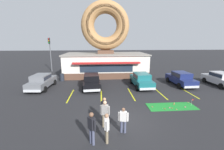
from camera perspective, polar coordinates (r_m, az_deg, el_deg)
ground_plane at (r=10.50m, az=4.44°, el=-16.85°), size 160.00×160.00×0.00m
donut_shop_building at (r=23.02m, az=-2.45°, el=9.15°), size 12.30×6.75×10.96m
putting_mat at (r=13.30m, az=21.70°, el=-11.07°), size 3.88×1.49×0.03m
mini_donut_near_left at (r=12.92m, az=21.09°, el=-11.57°), size 0.13×0.13×0.04m
mini_donut_near_right at (r=12.84m, az=23.39°, el=-11.92°), size 0.13×0.13×0.04m
mini_donut_mid_left at (r=13.94m, az=22.64°, el=-9.90°), size 0.13×0.13×0.04m
mini_donut_mid_centre at (r=12.68m, az=15.10°, el=-11.61°), size 0.13×0.13×0.04m
mini_donut_mid_right at (r=13.55m, az=26.09°, el=-10.88°), size 0.13×0.13×0.04m
mini_donut_far_left at (r=12.61m, az=19.42°, el=-12.04°), size 0.13×0.13×0.04m
mini_donut_far_centre at (r=13.68m, az=22.50°, el=-10.32°), size 0.13×0.13×0.04m
mini_donut_far_right at (r=12.94m, az=21.92°, el=-11.60°), size 0.13×0.13×0.04m
mini_donut_extra at (r=14.62m, az=27.05°, el=-9.27°), size 0.13×0.13×0.04m
golf_ball at (r=12.65m, az=18.79°, el=-11.90°), size 0.04×0.04×0.04m
putting_flag_pin at (r=13.98m, az=28.26°, el=-8.67°), size 0.13×0.01×0.55m
car_grey at (r=18.41m, az=-25.24°, el=-2.03°), size 2.21×4.67×1.60m
car_silver at (r=21.95m, az=35.91°, el=-1.03°), size 1.99×4.56×1.60m
car_navy at (r=19.74m, az=24.74°, el=-1.05°), size 2.06×4.60×1.60m
car_black at (r=16.96m, az=-7.81°, el=-2.09°), size 2.22×4.67×1.60m
car_teal at (r=17.63m, az=11.16°, el=-1.64°), size 2.08×4.61×1.60m
pedestrian_blue_sweater_man at (r=8.13m, az=-2.05°, el=-19.08°), size 0.26×0.60×1.62m
pedestrian_hooded_kid at (r=8.02m, az=-7.72°, el=-18.93°), size 0.43×0.48×1.76m
pedestrian_leather_jacket_man at (r=9.33m, az=-2.71°, el=-14.17°), size 0.58×0.34×1.72m
pedestrian_clipboard_woman at (r=10.00m, az=-2.88°, el=-12.58°), size 0.43×0.48×1.64m
pedestrian_beanie_man at (r=8.90m, az=4.30°, el=-16.44°), size 0.58×0.33×1.54m
trash_bin at (r=20.93m, az=-18.51°, el=-0.84°), size 0.57×0.57×0.97m
traffic_light_pole at (r=27.92m, az=-22.54°, el=8.77°), size 0.28×0.47×5.80m
parking_stripe_far_left at (r=15.23m, az=-15.56°, el=-7.61°), size 0.12×3.60×0.01m
parking_stripe_left at (r=14.94m, az=-4.10°, el=-7.56°), size 0.12×3.60×0.01m
parking_stripe_mid_left at (r=15.25m, az=7.34°, el=-7.21°), size 0.12×3.60×0.01m
parking_stripe_centre at (r=16.12m, az=17.91°, el=-6.64°), size 0.12×3.60×0.01m
parking_stripe_mid_right at (r=17.46m, az=27.11°, el=-5.95°), size 0.12×3.60×0.01m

